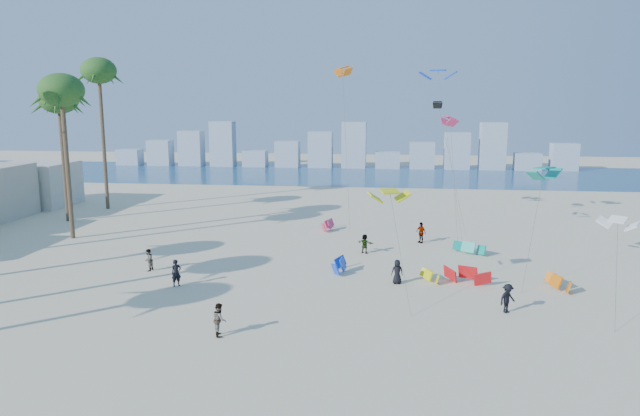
# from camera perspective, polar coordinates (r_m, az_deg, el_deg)

# --- Properties ---
(ground) EXTENTS (220.00, 220.00, 0.00)m
(ground) POSITION_cam_1_polar(r_m,az_deg,el_deg) (27.54, -10.58, -15.23)
(ground) COLOR beige
(ground) RESTS_ON ground
(ocean) EXTENTS (220.00, 220.00, 0.00)m
(ocean) POSITION_cam_1_polar(r_m,az_deg,el_deg) (96.67, 2.18, 3.39)
(ocean) COLOR navy
(ocean) RESTS_ON ground
(kitesurfer_near) EXTENTS (0.77, 0.74, 1.78)m
(kitesurfer_near) POSITION_cam_1_polar(r_m,az_deg,el_deg) (38.83, -14.10, -6.28)
(kitesurfer_near) COLOR black
(kitesurfer_near) RESTS_ON ground
(kitesurfer_mid) EXTENTS (0.92, 1.02, 1.73)m
(kitesurfer_mid) POSITION_cam_1_polar(r_m,az_deg,el_deg) (30.48, -9.97, -10.86)
(kitesurfer_mid) COLOR gray
(kitesurfer_mid) RESTS_ON ground
(kitesurfers_far) EXTENTS (37.70, 17.42, 1.81)m
(kitesurfers_far) POSITION_cam_1_polar(r_m,az_deg,el_deg) (41.60, 7.53, -5.03)
(kitesurfers_far) COLOR black
(kitesurfers_far) RESTS_ON ground
(grounded_kites) EXTENTS (17.71, 18.72, 1.02)m
(grounded_kites) POSITION_cam_1_polar(r_m,az_deg,el_deg) (43.29, 10.50, -5.01)
(grounded_kites) COLOR blue
(grounded_kites) RESTS_ON ground
(flying_kites) EXTENTS (29.94, 25.99, 15.63)m
(flying_kites) POSITION_cam_1_polar(r_m,az_deg,el_deg) (47.17, 14.45, 8.75)
(flying_kites) COLOR #D5DA0B
(flying_kites) RESTS_ON ground
(distant_skyline) EXTENTS (85.00, 3.00, 8.40)m
(distant_skyline) POSITION_cam_1_polar(r_m,az_deg,el_deg) (106.37, 1.99, 5.70)
(distant_skyline) COLOR #9EADBF
(distant_skyline) RESTS_ON ground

